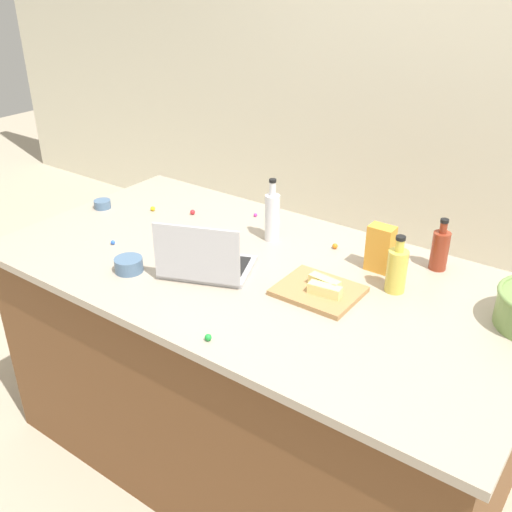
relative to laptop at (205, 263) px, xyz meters
name	(u,v)px	position (x,y,z in m)	size (l,w,h in m)	color
ground_plane	(256,450)	(0.12, 0.14, -0.95)	(12.00, 12.00, 0.00)	#B7A88E
wall_back	(453,74)	(0.12, 2.03, 0.35)	(8.00, 0.10, 2.60)	beige
island_counter	(256,367)	(0.12, 0.14, -0.50)	(1.96, 1.02, 0.90)	brown
laptop	(205,263)	(0.00, 0.00, 0.00)	(0.37, 0.33, 0.22)	#B7B7BC
bottle_vinegar	(272,216)	(0.03, 0.37, 0.06)	(0.06, 0.06, 0.25)	white
bottle_oil	(397,269)	(0.59, 0.29, 0.03)	(0.07, 0.07, 0.20)	#DBC64C
bottle_soy	(440,249)	(0.65, 0.52, 0.03)	(0.06, 0.06, 0.19)	maroon
cutting_board	(318,291)	(0.39, 0.12, -0.04)	(0.27, 0.22, 0.02)	#AD7F4C
butter_stick_left	(325,290)	(0.43, 0.10, -0.01)	(0.11, 0.04, 0.04)	#F4E58C
butter_stick_right	(325,282)	(0.40, 0.15, -0.01)	(0.11, 0.04, 0.04)	#F4E58C
ramekin_small	(129,265)	(-0.23, -0.14, -0.02)	(0.10, 0.10, 0.05)	slate
ramekin_medium	(102,204)	(-0.76, 0.19, -0.03)	(0.07, 0.07, 0.04)	slate
candy_bag	(380,248)	(0.48, 0.39, 0.04)	(0.09, 0.06, 0.17)	gold
candy_0	(255,215)	(-0.15, 0.51, -0.04)	(0.02, 0.02, 0.02)	#CC3399
candy_1	(208,337)	(0.26, -0.30, -0.04)	(0.02, 0.02, 0.02)	green
candy_2	(153,209)	(-0.55, 0.30, -0.04)	(0.02, 0.02, 0.02)	yellow
candy_3	(193,212)	(-0.39, 0.37, -0.04)	(0.02, 0.02, 0.02)	red
candy_4	(113,242)	(-0.44, -0.03, -0.04)	(0.02, 0.02, 0.02)	blue
candy_5	(335,246)	(0.27, 0.45, -0.04)	(0.02, 0.02, 0.02)	orange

